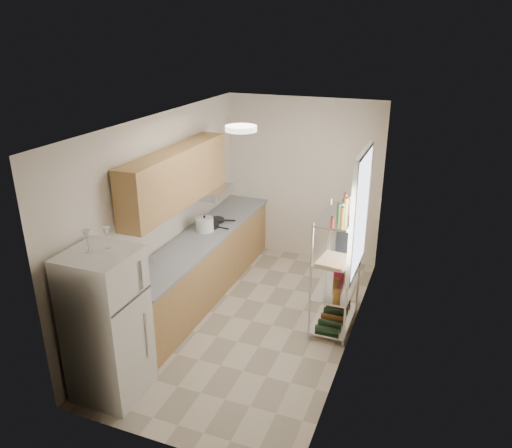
{
  "coord_description": "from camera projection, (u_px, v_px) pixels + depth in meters",
  "views": [
    {
      "loc": [
        2.05,
        -5.18,
        3.59
      ],
      "look_at": [
        -0.04,
        0.25,
        1.27
      ],
      "focal_mm": 35.0,
      "sensor_mm": 36.0,
      "label": 1
    }
  ],
  "objects": [
    {
      "name": "room",
      "position": [
        252.0,
        229.0,
        6.02
      ],
      "size": [
        2.52,
        4.42,
        2.62
      ],
      "color": "beige",
      "rests_on": "ground"
    },
    {
      "name": "range_hood",
      "position": [
        210.0,
        191.0,
        7.1
      ],
      "size": [
        0.5,
        0.6,
        0.12
      ],
      "primitive_type": "cube",
      "color": "#B7BABC",
      "rests_on": "room"
    },
    {
      "name": "frying_pan_large",
      "position": [
        210.0,
        225.0,
        7.13
      ],
      "size": [
        0.3,
        0.3,
        0.05
      ],
      "primitive_type": "cylinder",
      "rotation": [
        0.0,
        0.0,
        -0.09
      ],
      "color": "black",
      "rests_on": "counter_run"
    },
    {
      "name": "wine_glass_b",
      "position": [
        107.0,
        237.0,
        4.76
      ],
      "size": [
        0.08,
        0.08,
        0.21
      ],
      "primitive_type": null,
      "color": "silver",
      "rests_on": "refrigerator"
    },
    {
      "name": "bakers_rack",
      "position": [
        338.0,
        246.0,
        6.01
      ],
      "size": [
        0.45,
        0.9,
        1.73
      ],
      "color": "silver",
      "rests_on": "ground"
    },
    {
      "name": "frying_pan_small",
      "position": [
        216.0,
        220.0,
        7.33
      ],
      "size": [
        0.29,
        0.29,
        0.05
      ],
      "primitive_type": "cylinder",
      "rotation": [
        0.0,
        0.0,
        0.3
      ],
      "color": "black",
      "rests_on": "counter_run"
    },
    {
      "name": "upper_cabinets",
      "position": [
        177.0,
        177.0,
        6.27
      ],
      "size": [
        0.33,
        2.2,
        0.72
      ],
      "primitive_type": "cube",
      "color": "tan",
      "rests_on": "room"
    },
    {
      "name": "rice_cooker",
      "position": [
        205.0,
        224.0,
        6.97
      ],
      "size": [
        0.25,
        0.25,
        0.2
      ],
      "primitive_type": "cylinder",
      "color": "silver",
      "rests_on": "counter_run"
    },
    {
      "name": "ceiling_dome",
      "position": [
        241.0,
        128.0,
        5.29
      ],
      "size": [
        0.34,
        0.34,
        0.05
      ],
      "primitive_type": "cylinder",
      "color": "white",
      "rests_on": "room"
    },
    {
      "name": "wine_glass_a",
      "position": [
        87.0,
        241.0,
        4.67
      ],
      "size": [
        0.08,
        0.08,
        0.22
      ],
      "primitive_type": null,
      "color": "silver",
      "rests_on": "refrigerator"
    },
    {
      "name": "espresso_machine",
      "position": [
        343.0,
        232.0,
        6.29
      ],
      "size": [
        0.22,
        0.28,
        0.29
      ],
      "primitive_type": "cube",
      "rotation": [
        0.0,
        0.0,
        0.24
      ],
      "color": "black",
      "rests_on": "bakers_rack"
    },
    {
      "name": "storage_bag",
      "position": [
        339.0,
        273.0,
        6.36
      ],
      "size": [
        0.11,
        0.15,
        0.17
      ],
      "primitive_type": "cube",
      "rotation": [
        0.0,
        0.0,
        -0.0
      ],
      "color": "#A6142D",
      "rests_on": "bakers_rack"
    },
    {
      "name": "cutting_board",
      "position": [
        334.0,
        260.0,
        5.84
      ],
      "size": [
        0.38,
        0.46,
        0.03
      ],
      "primitive_type": "cube",
      "rotation": [
        0.0,
        0.0,
        -0.12
      ],
      "color": "tan",
      "rests_on": "bakers_rack"
    },
    {
      "name": "refrigerator",
      "position": [
        107.0,
        325.0,
        4.98
      ],
      "size": [
        0.66,
        0.66,
        1.6
      ],
      "primitive_type": "cube",
      "color": "silver",
      "rests_on": "ground"
    },
    {
      "name": "counter_run",
      "position": [
        203.0,
        265.0,
        7.02
      ],
      "size": [
        0.63,
        3.51,
        0.9
      ],
      "color": "tan",
      "rests_on": "ground"
    },
    {
      "name": "window",
      "position": [
        360.0,
        213.0,
        5.82
      ],
      "size": [
        0.06,
        1.0,
        1.46
      ],
      "primitive_type": "cube",
      "color": "white",
      "rests_on": "room"
    }
  ]
}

